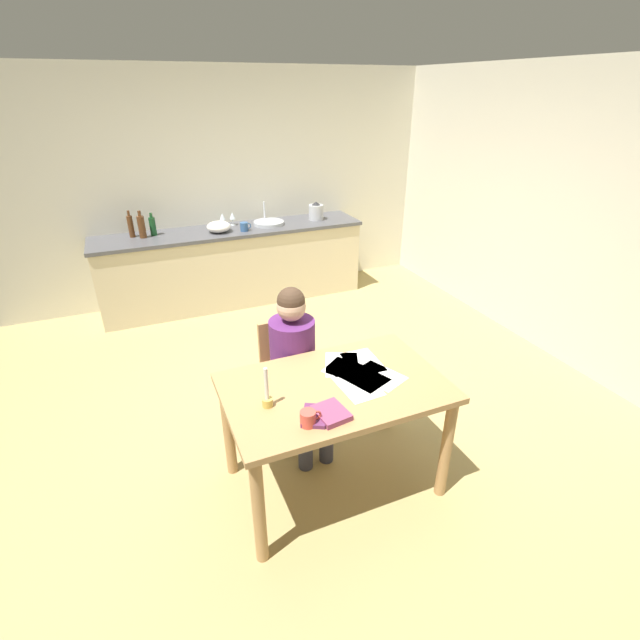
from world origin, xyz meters
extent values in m
cube|color=tan|center=(0.00, 0.00, -0.02)|extent=(5.20, 5.20, 0.04)
cube|color=beige|center=(0.00, 2.60, 1.30)|extent=(5.20, 0.12, 2.60)
cube|color=beige|center=(2.60, 0.00, 1.30)|extent=(0.12, 5.20, 2.60)
cube|color=beige|center=(0.00, 2.24, 0.43)|extent=(3.05, 0.60, 0.86)
cube|color=#4C4C51|center=(0.00, 2.24, 0.88)|extent=(3.09, 0.64, 0.04)
cube|color=tan|center=(-0.12, -0.92, 0.76)|extent=(1.32, 0.84, 0.04)
cylinder|color=tan|center=(-0.72, -1.27, 0.37)|extent=(0.07, 0.07, 0.74)
cylinder|color=tan|center=(0.48, -1.27, 0.37)|extent=(0.07, 0.07, 0.74)
cylinder|color=tan|center=(-0.72, -0.56, 0.37)|extent=(0.07, 0.07, 0.74)
cylinder|color=tan|center=(0.48, -0.56, 0.37)|extent=(0.07, 0.07, 0.74)
cube|color=tan|center=(-0.18, -0.32, 0.46)|extent=(0.42, 0.42, 0.04)
cube|color=tan|center=(-0.19, -0.13, 0.67)|extent=(0.36, 0.05, 0.40)
cylinder|color=tan|center=(-0.34, -0.50, 0.22)|extent=(0.04, 0.04, 0.45)
cylinder|color=tan|center=(-0.01, -0.48, 0.22)|extent=(0.04, 0.04, 0.45)
cylinder|color=tan|center=(-0.36, -0.16, 0.22)|extent=(0.04, 0.04, 0.45)
cylinder|color=tan|center=(-0.02, -0.14, 0.22)|extent=(0.04, 0.04, 0.45)
cylinder|color=#592666|center=(-0.18, -0.34, 0.70)|extent=(0.34, 0.34, 0.50)
sphere|color=#D8AD8C|center=(-0.18, -0.34, 1.06)|extent=(0.20, 0.20, 0.20)
sphere|color=#473323|center=(-0.18, -0.34, 1.10)|extent=(0.19, 0.19, 0.19)
cylinder|color=#383847|center=(-0.25, -0.53, 0.45)|extent=(0.15, 0.39, 0.13)
cylinder|color=#383847|center=(-0.24, -0.72, 0.23)|extent=(0.10, 0.10, 0.45)
cylinder|color=#383847|center=(-0.09, -0.52, 0.45)|extent=(0.15, 0.39, 0.13)
cylinder|color=#383847|center=(-0.08, -0.71, 0.23)|extent=(0.10, 0.10, 0.45)
cylinder|color=#D84C3F|center=(-0.40, -1.19, 0.82)|extent=(0.08, 0.08, 0.09)
torus|color=#D84C3F|center=(-0.36, -1.19, 0.83)|extent=(0.06, 0.01, 0.06)
cylinder|color=gold|center=(-0.55, -0.95, 0.81)|extent=(0.06, 0.06, 0.05)
cylinder|color=white|center=(-0.55, -0.95, 0.93)|extent=(0.02, 0.02, 0.20)
cube|color=#8C3F62|center=(-0.26, -1.17, 0.80)|extent=(0.19, 0.21, 0.03)
cube|color=#642D57|center=(-0.35, -1.15, 0.79)|extent=(0.20, 0.23, 0.02)
cube|color=white|center=(0.00, -0.98, 0.78)|extent=(0.23, 0.31, 0.00)
cube|color=white|center=(0.01, -0.73, 0.78)|extent=(0.31, 0.36, 0.00)
cube|color=white|center=(0.03, -0.81, 0.78)|extent=(0.34, 0.36, 0.00)
cube|color=white|center=(0.07, -0.90, 0.78)|extent=(0.31, 0.35, 0.00)
cube|color=white|center=(0.17, -0.93, 0.78)|extent=(0.31, 0.35, 0.00)
cube|color=white|center=(0.15, -0.75, 0.78)|extent=(0.22, 0.30, 0.00)
cylinder|color=#B2B7BC|center=(0.46, 2.24, 0.92)|extent=(0.36, 0.36, 0.04)
cylinder|color=silver|center=(0.46, 2.40, 1.02)|extent=(0.02, 0.02, 0.24)
cylinder|color=#593319|center=(-1.07, 2.34, 1.02)|extent=(0.06, 0.06, 0.23)
cylinder|color=#593319|center=(-1.07, 2.34, 1.16)|extent=(0.03, 0.03, 0.06)
cylinder|color=#593319|center=(-0.96, 2.27, 1.02)|extent=(0.08, 0.08, 0.23)
cylinder|color=#593319|center=(-0.96, 2.27, 1.16)|extent=(0.03, 0.03, 0.06)
cylinder|color=#194C23|center=(-0.84, 2.32, 1.00)|extent=(0.07, 0.07, 0.20)
cylinder|color=#194C23|center=(-0.84, 2.32, 1.12)|extent=(0.03, 0.03, 0.05)
ellipsoid|color=white|center=(-0.15, 2.17, 0.96)|extent=(0.27, 0.27, 0.12)
cylinder|color=#B7BABF|center=(1.07, 2.24, 0.99)|extent=(0.18, 0.18, 0.18)
cone|color=#262628|center=(1.07, 2.24, 1.10)|extent=(0.11, 0.11, 0.04)
cylinder|color=silver|center=(0.06, 2.39, 0.90)|extent=(0.06, 0.06, 0.00)
cylinder|color=silver|center=(0.06, 2.39, 0.94)|extent=(0.01, 0.01, 0.07)
cone|color=silver|center=(0.06, 2.39, 1.01)|extent=(0.07, 0.07, 0.08)
cylinder|color=silver|center=(-0.06, 2.39, 0.90)|extent=(0.06, 0.06, 0.00)
cylinder|color=silver|center=(-0.06, 2.39, 0.94)|extent=(0.01, 0.01, 0.07)
cone|color=silver|center=(-0.06, 2.39, 1.01)|extent=(0.07, 0.07, 0.08)
cylinder|color=#33598C|center=(0.12, 2.09, 0.95)|extent=(0.09, 0.09, 0.10)
torus|color=#33598C|center=(0.17, 2.09, 0.95)|extent=(0.07, 0.01, 0.07)
camera|label=1|loc=(-1.09, -2.97, 2.37)|focal=25.84mm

